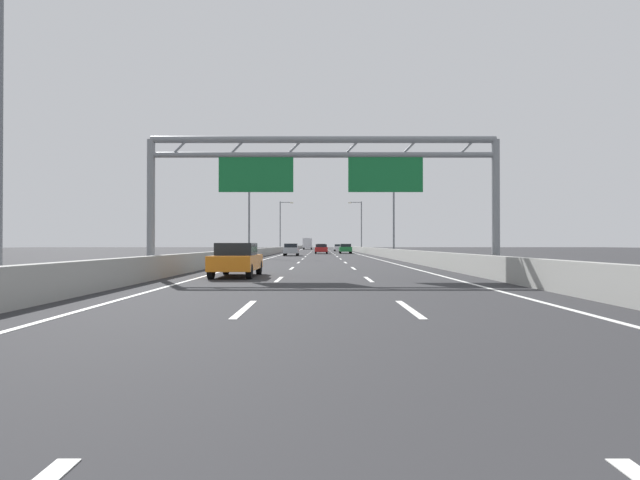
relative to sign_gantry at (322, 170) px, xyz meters
name	(u,v)px	position (x,y,z in m)	size (l,w,h in m)	color
ground_plane	(320,251)	(0.03, 75.80, -4.81)	(260.00, 260.00, 0.00)	#2D2D30
lane_dash_left_1	(243,309)	(-1.77, -11.70, -4.80)	(0.16, 3.00, 0.01)	white
lane_dash_left_2	(278,279)	(-1.77, -2.70, -4.80)	(0.16, 3.00, 0.01)	white
lane_dash_left_3	(291,268)	(-1.77, 6.30, -4.80)	(0.16, 3.00, 0.01)	white
lane_dash_left_4	(297,263)	(-1.77, 15.30, -4.80)	(0.16, 3.00, 0.01)	white
lane_dash_left_5	(302,259)	(-1.77, 24.30, -4.80)	(0.16, 3.00, 0.01)	white
lane_dash_left_6	(304,257)	(-1.77, 33.30, -4.80)	(0.16, 3.00, 0.01)	white
lane_dash_left_7	(306,255)	(-1.77, 42.30, -4.80)	(0.16, 3.00, 0.01)	white
lane_dash_left_8	(308,254)	(-1.77, 51.30, -4.80)	(0.16, 3.00, 0.01)	white
lane_dash_left_9	(309,253)	(-1.77, 60.30, -4.80)	(0.16, 3.00, 0.01)	white
lane_dash_left_10	(310,252)	(-1.77, 69.30, -4.80)	(0.16, 3.00, 0.01)	white
lane_dash_left_11	(311,251)	(-1.77, 78.30, -4.80)	(0.16, 3.00, 0.01)	white
lane_dash_left_12	(312,250)	(-1.77, 87.30, -4.80)	(0.16, 3.00, 0.01)	white
lane_dash_left_13	(312,250)	(-1.77, 96.30, -4.80)	(0.16, 3.00, 0.01)	white
lane_dash_left_14	(313,250)	(-1.77, 105.30, -4.80)	(0.16, 3.00, 0.01)	white
lane_dash_left_15	(313,249)	(-1.77, 114.30, -4.80)	(0.16, 3.00, 0.01)	white
lane_dash_left_16	(313,249)	(-1.77, 123.30, -4.80)	(0.16, 3.00, 0.01)	white
lane_dash_left_17	(314,249)	(-1.77, 132.30, -4.80)	(0.16, 3.00, 0.01)	white
lane_dash_right_1	(408,309)	(1.83, -11.70, -4.80)	(0.16, 3.00, 0.01)	white
lane_dash_right_2	(368,279)	(1.83, -2.70, -4.80)	(0.16, 3.00, 0.01)	white
lane_dash_right_3	(352,268)	(1.83, 6.30, -4.80)	(0.16, 3.00, 0.01)	white
lane_dash_right_4	(344,263)	(1.83, 15.30, -4.80)	(0.16, 3.00, 0.01)	white
lane_dash_right_5	(339,259)	(1.83, 24.30, -4.80)	(0.16, 3.00, 0.01)	white
lane_dash_right_6	(336,257)	(1.83, 33.30, -4.80)	(0.16, 3.00, 0.01)	white
lane_dash_right_7	(334,255)	(1.83, 42.30, -4.80)	(0.16, 3.00, 0.01)	white
lane_dash_right_8	(332,254)	(1.83, 51.30, -4.80)	(0.16, 3.00, 0.01)	white
lane_dash_right_9	(330,253)	(1.83, 60.30, -4.80)	(0.16, 3.00, 0.01)	white
lane_dash_right_10	(329,252)	(1.83, 69.30, -4.80)	(0.16, 3.00, 0.01)	white
lane_dash_right_11	(328,251)	(1.83, 78.30, -4.80)	(0.16, 3.00, 0.01)	white
lane_dash_right_12	(328,250)	(1.83, 87.30, -4.80)	(0.16, 3.00, 0.01)	white
lane_dash_right_13	(327,250)	(1.83, 96.30, -4.80)	(0.16, 3.00, 0.01)	white
lane_dash_right_14	(326,250)	(1.83, 105.30, -4.80)	(0.16, 3.00, 0.01)	white
lane_dash_right_15	(326,249)	(1.83, 114.30, -4.80)	(0.16, 3.00, 0.01)	white
lane_dash_right_16	(325,249)	(1.83, 123.30, -4.80)	(0.16, 3.00, 0.01)	white
lane_dash_right_17	(325,249)	(1.83, 132.30, -4.80)	(0.16, 3.00, 0.01)	white
edge_line_left	(290,252)	(-5.22, 63.80, -4.80)	(0.16, 176.00, 0.01)	white
edge_line_right	(350,252)	(5.28, 63.80, -4.80)	(0.16, 176.00, 0.01)	white
barrier_left	(288,248)	(-6.87, 85.80, -4.33)	(0.45, 220.00, 0.95)	#9E9E99
barrier_right	(351,248)	(6.93, 85.80, -4.33)	(0.45, 220.00, 0.95)	#9E9E99
sign_gantry	(322,170)	(0.00, 0.00, 0.00)	(16.11, 0.36, 6.36)	gray
streetlamp_left_near	(7,74)	(-7.44, -10.94, 0.59)	(2.58, 0.28, 9.50)	slate
streetlamp_left_mid	(250,207)	(-7.44, 29.91, 0.59)	(2.58, 0.28, 9.50)	slate
streetlamp_right_mid	(390,207)	(7.49, 29.91, 0.59)	(2.58, 0.28, 9.50)	slate
streetlamp_left_far	(280,223)	(-7.44, 70.75, 0.59)	(2.58, 0.28, 9.50)	slate
streetlamp_right_far	(359,223)	(7.49, 70.75, 0.59)	(2.58, 0.28, 9.50)	slate
white_car	(337,248)	(3.64, 77.89, -4.08)	(1.76, 4.53, 1.40)	silver
black_car	(320,248)	(0.10, 68.35, -4.04)	(1.78, 4.59, 1.46)	black
orange_car	(236,259)	(-3.76, -0.96, -4.05)	(1.77, 4.26, 1.47)	orange
red_car	(320,249)	(0.06, 50.43, -4.08)	(1.86, 4.62, 1.39)	red
silver_car	(290,249)	(-3.64, 37.68, -4.04)	(1.74, 4.32, 1.49)	#A8ADB2
green_car	(344,248)	(3.71, 51.99, -4.05)	(1.79, 4.61, 1.46)	#1E7A38
box_truck	(306,243)	(-3.51, 110.29, -3.14)	(2.34, 8.05, 3.04)	silver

